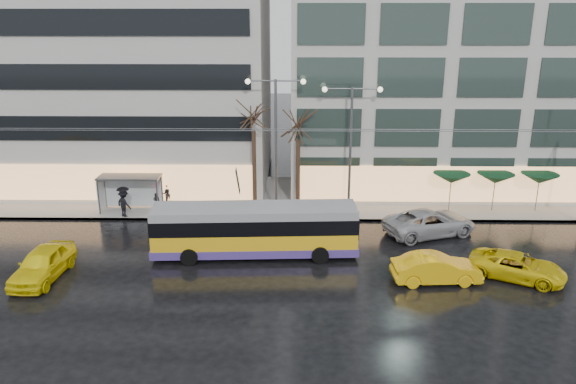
{
  "coord_description": "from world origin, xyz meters",
  "views": [
    {
      "loc": [
        3.35,
        -25.95,
        13.35
      ],
      "look_at": [
        2.9,
        5.0,
        3.35
      ],
      "focal_mm": 35.0,
      "sensor_mm": 36.0,
      "label": 1
    }
  ],
  "objects_px": {
    "trolleybus": "(255,232)",
    "street_lamp_near": "(276,127)",
    "bus_shelter": "(125,185)",
    "taxi_a": "(43,264)"
  },
  "relations": [
    {
      "from": "street_lamp_near",
      "to": "bus_shelter",
      "type": "bearing_deg",
      "value": -179.37
    },
    {
      "from": "bus_shelter",
      "to": "street_lamp_near",
      "type": "height_order",
      "value": "street_lamp_near"
    },
    {
      "from": "bus_shelter",
      "to": "taxi_a",
      "type": "bearing_deg",
      "value": -98.03
    },
    {
      "from": "trolleybus",
      "to": "street_lamp_near",
      "type": "height_order",
      "value": "street_lamp_near"
    },
    {
      "from": "bus_shelter",
      "to": "taxi_a",
      "type": "distance_m",
      "value": 10.38
    },
    {
      "from": "trolleybus",
      "to": "bus_shelter",
      "type": "height_order",
      "value": "trolleybus"
    },
    {
      "from": "trolleybus",
      "to": "street_lamp_near",
      "type": "xyz_separation_m",
      "value": [
        0.96,
        7.26,
        4.55
      ]
    },
    {
      "from": "trolleybus",
      "to": "taxi_a",
      "type": "relative_size",
      "value": 2.42
    },
    {
      "from": "bus_shelter",
      "to": "street_lamp_near",
      "type": "xyz_separation_m",
      "value": [
        10.38,
        0.11,
        4.03
      ]
    },
    {
      "from": "street_lamp_near",
      "to": "taxi_a",
      "type": "relative_size",
      "value": 1.88
    }
  ]
}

